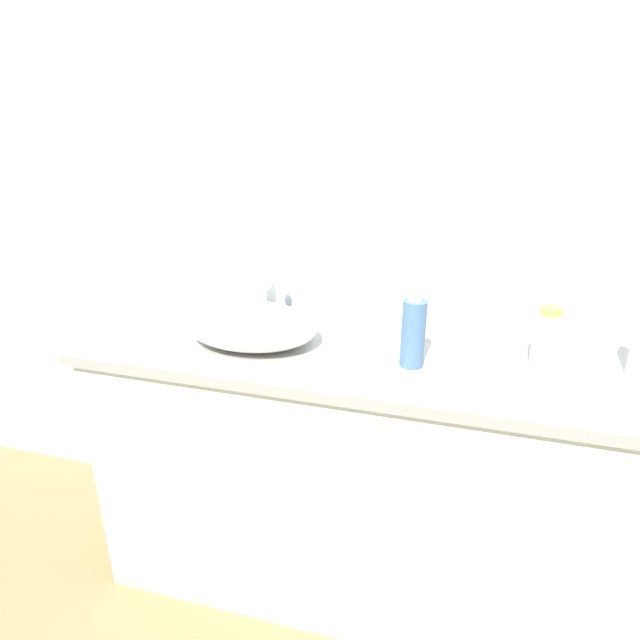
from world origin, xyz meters
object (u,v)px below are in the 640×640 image
Objects in this scene: perfume_bottle at (547,341)px; spray_can at (413,332)px; sink_basin at (251,325)px; tissue_box at (476,324)px.

spray_can is at bearing -168.37° from perfume_bottle.
sink_basin is 0.62m from tissue_box.
perfume_bottle is 0.19m from tissue_box.
perfume_bottle is 0.87× the size of spray_can.
spray_can is 0.22m from tissue_box.
spray_can is (0.45, -0.02, 0.04)m from sink_basin.
sink_basin is 2.27× the size of tissue_box.
tissue_box is at bearing 153.72° from perfume_bottle.
spray_can is (-0.33, -0.07, 0.01)m from perfume_bottle.
tissue_box is (0.15, 0.15, -0.02)m from spray_can.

